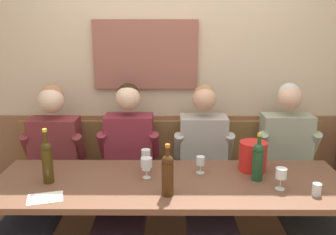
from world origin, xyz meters
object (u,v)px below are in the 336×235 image
object	(u,v)px
person_center_right_seat	(45,176)
person_right_seat	(207,177)
wine_glass_mid_left	(201,162)
wine_glass_mid_right	(147,163)
wine_bottle_clear_water	(258,160)
wine_glass_center_front	(146,156)
dining_table	(170,192)
wine_glass_left_end	(282,174)
wall_bench	(170,198)
water_tumbler_left	(317,189)
ice_bucket	(253,156)
person_center_left_seat	(126,176)
person_left_seat	(297,178)
wine_bottle_green_tall	(48,160)
wine_bottle_amber_mid	(168,173)

from	to	relation	value
person_center_right_seat	person_right_seat	xyz separation A→B (m)	(1.26, 0.00, -0.00)
wine_glass_mid_left	wine_glass_mid_right	bearing A→B (deg)	-167.03
person_center_right_seat	wine_glass_mid_right	bearing A→B (deg)	-18.86
wine_bottle_clear_water	wine_glass_center_front	distance (m)	0.78
dining_table	wine_glass_left_end	distance (m)	0.74
wine_glass_center_front	wine_glass_mid_right	size ratio (longest dim) A/B	1.08
wine_glass_center_front	wine_glass_mid_left	distance (m)	0.39
dining_table	person_right_seat	xyz separation A→B (m)	(0.28, 0.34, -0.04)
wall_bench	water_tumbler_left	world-z (taller)	wall_bench
ice_bucket	wine_glass_mid_right	distance (m)	0.77
wine_glass_left_end	wine_bottle_clear_water	bearing A→B (deg)	129.59
water_tumbler_left	wine_glass_mid_left	bearing A→B (deg)	153.60
wine_bottle_clear_water	wine_glass_center_front	bearing A→B (deg)	167.68
person_right_seat	wine_glass_mid_right	distance (m)	0.57
person_center_left_seat	person_right_seat	bearing A→B (deg)	0.41
dining_table	person_right_seat	bearing A→B (deg)	50.17
wine_glass_mid_right	water_tumbler_left	xyz separation A→B (m)	(1.07, -0.26, -0.07)
wall_bench	wine_bottle_clear_water	distance (m)	1.07
person_right_seat	ice_bucket	size ratio (longest dim) A/B	6.10
person_center_left_seat	person_right_seat	world-z (taller)	person_center_left_seat
person_left_seat	wine_bottle_green_tall	size ratio (longest dim) A/B	3.51
wine_bottle_green_tall	wine_glass_mid_left	xyz separation A→B (m)	(1.03, 0.16, -0.07)
person_center_right_seat	wine_glass_mid_left	distance (m)	1.22
person_right_seat	wine_bottle_green_tall	world-z (taller)	person_right_seat
water_tumbler_left	wine_bottle_amber_mid	bearing A→B (deg)	179.98
wine_glass_mid_right	person_center_left_seat	bearing A→B (deg)	123.34
wine_glass_left_end	wine_glass_mid_right	distance (m)	0.89
person_center_left_seat	wine_glass_mid_left	size ratio (longest dim) A/B	10.67
person_center_left_seat	water_tumbler_left	size ratio (longest dim) A/B	16.92
wine_glass_left_end	wine_glass_mid_right	world-z (taller)	wine_glass_mid_right
person_center_left_seat	ice_bucket	bearing A→B (deg)	-8.30
wine_bottle_amber_mid	wine_glass_mid_left	distance (m)	0.42
dining_table	person_left_seat	size ratio (longest dim) A/B	1.83
dining_table	water_tumbler_left	xyz separation A→B (m)	(0.91, -0.20, 0.12)
wine_bottle_clear_water	water_tumbler_left	bearing A→B (deg)	-35.66
person_right_seat	wall_bench	bearing A→B (deg)	130.33
person_center_left_seat	wine_glass_mid_left	xyz separation A→B (m)	(0.56, -0.19, 0.20)
person_center_right_seat	person_left_seat	size ratio (longest dim) A/B	0.99
ice_bucket	wine_bottle_clear_water	size ratio (longest dim) A/B	0.64
wine_glass_left_end	water_tumbler_left	bearing A→B (deg)	-23.21
person_center_right_seat	wine_glass_center_front	bearing A→B (deg)	-9.93
wine_bottle_amber_mid	wall_bench	bearing A→B (deg)	89.06
dining_table	wine_bottle_green_tall	size ratio (longest dim) A/B	6.42
person_left_seat	wine_glass_left_end	world-z (taller)	person_left_seat
wine_glass_mid_left	water_tumbler_left	xyz separation A→B (m)	(0.69, -0.34, -0.04)
wine_bottle_green_tall	wine_glass_left_end	xyz separation A→B (m)	(1.52, -0.10, -0.05)
person_right_seat	wine_bottle_green_tall	bearing A→B (deg)	-161.83
person_left_seat	wine_glass_left_end	size ratio (longest dim) A/B	9.17
person_center_left_seat	wine_bottle_green_tall	distance (m)	0.65
person_center_right_seat	person_left_seat	bearing A→B (deg)	-0.24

